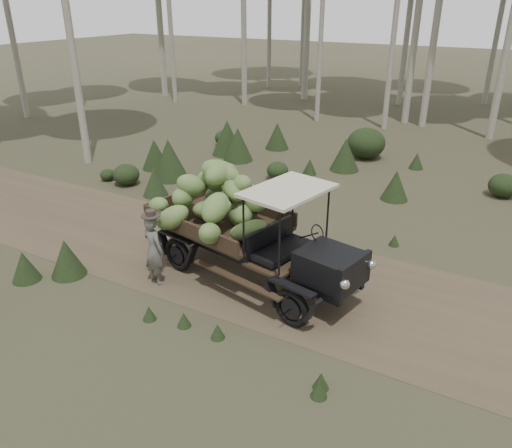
# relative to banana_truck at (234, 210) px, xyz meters

# --- Properties ---
(ground) EXTENTS (120.00, 120.00, 0.00)m
(ground) POSITION_rel_banana_truck_xyz_m (2.65, 0.28, -1.50)
(ground) COLOR #473D2B
(ground) RESTS_ON ground
(dirt_track) EXTENTS (70.00, 4.00, 0.01)m
(dirt_track) POSITION_rel_banana_truck_xyz_m (2.65, 0.28, -1.50)
(dirt_track) COLOR brown
(dirt_track) RESTS_ON ground
(banana_truck) EXTENTS (5.42, 3.02, 2.53)m
(banana_truck) POSITION_rel_banana_truck_xyz_m (0.00, 0.00, 0.00)
(banana_truck) COLOR black
(banana_truck) RESTS_ON ground
(farmer) EXTENTS (0.65, 0.52, 1.68)m
(farmer) POSITION_rel_banana_truck_xyz_m (-1.25, -1.22, -0.71)
(farmer) COLOR #5C5954
(farmer) RESTS_ON ground
(undergrowth) EXTENTS (22.62, 23.15, 1.37)m
(undergrowth) POSITION_rel_banana_truck_xyz_m (0.59, 1.17, -0.95)
(undergrowth) COLOR #233319
(undergrowth) RESTS_ON ground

